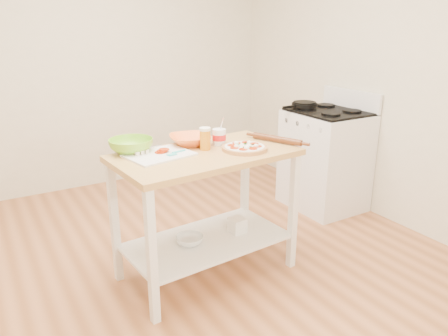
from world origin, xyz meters
name	(u,v)px	position (x,y,z in m)	size (l,w,h in m)	color
room_shell	(185,86)	(0.00, 0.00, 1.35)	(4.04, 4.54, 2.74)	#B26E42
prep_island	(206,188)	(0.15, 0.04, 0.65)	(1.24, 0.74, 0.90)	tan
gas_stove	(325,159)	(1.69, 0.52, 0.47)	(0.60, 0.70, 1.11)	white
skillet	(304,105)	(1.57, 0.72, 0.98)	(0.38, 0.24, 0.03)	black
pizza	(245,147)	(0.40, -0.05, 0.92)	(0.30, 0.30, 0.05)	tan
cutting_board	(159,155)	(-0.14, 0.12, 0.91)	(0.45, 0.37, 0.04)	white
spatula	(176,153)	(-0.05, 0.08, 0.92)	(0.15, 0.07, 0.01)	#36C7C5
knife	(139,150)	(-0.22, 0.26, 0.92)	(0.27, 0.08, 0.01)	silver
orange_bowl	(190,140)	(0.15, 0.25, 0.93)	(0.28, 0.28, 0.07)	orange
green_bowl	(131,146)	(-0.27, 0.28, 0.94)	(0.29, 0.29, 0.09)	#7CC329
beer_pint	(205,139)	(0.18, 0.09, 0.98)	(0.08, 0.08, 0.15)	orange
yogurt_tub	(219,137)	(0.32, 0.15, 0.96)	(0.09, 0.09, 0.20)	white
rolling_pin	(277,139)	(0.70, -0.01, 0.92)	(0.04, 0.04, 0.38)	#613116
shelf_glass_bowl	(190,240)	(0.02, 0.04, 0.29)	(0.19, 0.19, 0.06)	silver
shelf_bin	(237,225)	(0.40, 0.03, 0.31)	(0.11, 0.11, 0.11)	white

